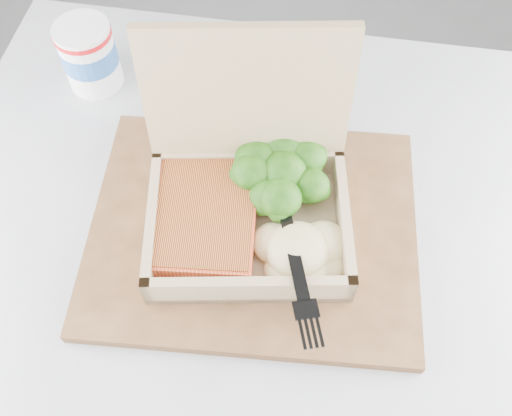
{
  "coord_description": "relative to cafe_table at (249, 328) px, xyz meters",
  "views": [
    {
      "loc": [
        -0.52,
        -0.69,
        1.27
      ],
      "look_at": [
        -0.5,
        -0.38,
        0.76
      ],
      "focal_mm": 40.0,
      "sensor_mm": 36.0,
      "label": 1
    }
  ],
  "objects": [
    {
      "name": "mashed_potatoes",
      "position": [
        0.05,
        -0.0,
        0.23
      ],
      "size": [
        0.11,
        0.09,
        0.04
      ],
      "primitive_type": "ellipsoid",
      "color": "#C7B881",
      "rests_on": "takeout_container"
    },
    {
      "name": "serving_tray",
      "position": [
        0.01,
        0.05,
        0.19
      ],
      "size": [
        0.39,
        0.34,
        0.02
      ],
      "primitive_type": "cube",
      "rotation": [
        0.0,
        0.0,
        -0.16
      ],
      "color": "brown",
      "rests_on": "cafe_table"
    },
    {
      "name": "salmon_fillet",
      "position": [
        -0.04,
        0.04,
        0.22
      ],
      "size": [
        0.12,
        0.15,
        0.03
      ],
      "primitive_type": "cube",
      "rotation": [
        0.0,
        0.0,
        -0.13
      ],
      "color": "#F04C2F",
      "rests_on": "takeout_container"
    },
    {
      "name": "receipt",
      "position": [
        0.07,
        0.24,
        0.18
      ],
      "size": [
        0.11,
        0.16,
        0.0
      ],
      "primitive_type": "cube",
      "rotation": [
        0.0,
        0.0,
        -0.29
      ],
      "color": "white",
      "rests_on": "cafe_table"
    },
    {
      "name": "cafe_table",
      "position": [
        0.0,
        0.0,
        0.0
      ],
      "size": [
        0.92,
        0.92,
        0.72
      ],
      "rotation": [
        0.0,
        0.0,
        -0.23
      ],
      "color": "black",
      "rests_on": "floor"
    },
    {
      "name": "broccoli_pile",
      "position": [
        0.05,
        0.09,
        0.23
      ],
      "size": [
        0.12,
        0.12,
        0.04
      ],
      "primitive_type": null,
      "color": "#39791B",
      "rests_on": "takeout_container"
    },
    {
      "name": "plastic_fork",
      "position": [
        0.04,
        0.01,
        0.24
      ],
      "size": [
        0.03,
        0.17,
        0.01
      ],
      "rotation": [
        0.0,
        0.0,
        3.22
      ],
      "color": "black",
      "rests_on": "mashed_potatoes"
    },
    {
      "name": "paper_cup",
      "position": [
        -0.18,
        0.29,
        0.23
      ],
      "size": [
        0.07,
        0.07,
        0.09
      ],
      "color": "white",
      "rests_on": "cafe_table"
    },
    {
      "name": "takeout_container",
      "position": [
        0.01,
        0.07,
        0.25
      ],
      "size": [
        0.22,
        0.2,
        0.2
      ],
      "rotation": [
        0.0,
        0.0,
        -0.06
      ],
      "color": "tan",
      "rests_on": "serving_tray"
    },
    {
      "name": "floor",
      "position": [
        0.51,
        0.43,
        -0.53
      ],
      "size": [
        4.0,
        4.0,
        0.0
      ],
      "primitive_type": "plane",
      "color": "gray",
      "rests_on": "ground"
    }
  ]
}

